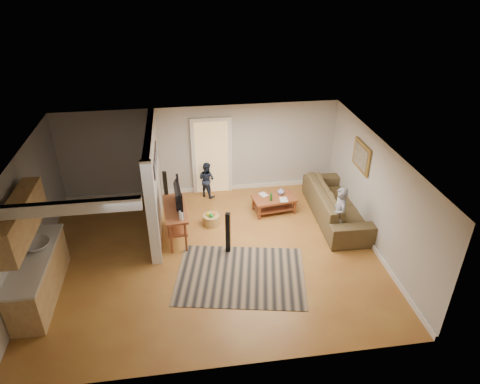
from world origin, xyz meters
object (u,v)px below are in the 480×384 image
at_px(coffee_table, 274,200).
at_px(sofa, 335,218).
at_px(tv_console, 176,211).
at_px(speaker_right, 166,188).
at_px(toy_basket, 211,219).
at_px(child, 336,239).
at_px(toddler, 207,195).
at_px(speaker_left, 228,233).

bearing_deg(coffee_table, sofa, -19.54).
relative_size(sofa, tv_console, 2.06).
height_order(speaker_right, toy_basket, speaker_right).
relative_size(coffee_table, toy_basket, 2.82).
bearing_deg(child, sofa, 160.28).
height_order(speaker_right, toddler, speaker_right).
bearing_deg(child, speaker_left, -88.58).
relative_size(speaker_left, toy_basket, 2.48).
height_order(toy_basket, child, child).
relative_size(speaker_left, child, 0.74).
bearing_deg(toddler, toy_basket, 131.01).
bearing_deg(speaker_left, coffee_table, 65.39).
bearing_deg(speaker_left, toddler, 113.97).
relative_size(speaker_right, toy_basket, 2.39).
distance_m(speaker_right, toddler, 1.26).
relative_size(speaker_left, toddler, 1.00).
relative_size(child, toddler, 1.35).
height_order(sofa, child, child).
relative_size(tv_console, toy_basket, 3.28).
xyz_separation_m(sofa, tv_console, (-4.04, -0.31, 0.76)).
height_order(speaker_left, toy_basket, speaker_left).
bearing_deg(coffee_table, child, -49.76).
xyz_separation_m(sofa, speaker_left, (-2.90, -1.00, 0.51)).
distance_m(sofa, child, 0.94).
xyz_separation_m(toy_basket, child, (2.89, -1.03, -0.15)).
bearing_deg(coffee_table, toy_basket, -166.81).
relative_size(coffee_table, speaker_left, 1.14).
bearing_deg(sofa, speaker_right, 74.94).
distance_m(speaker_right, toy_basket, 1.63).
distance_m(tv_console, speaker_left, 1.35).
relative_size(toy_basket, toddler, 0.40).
bearing_deg(coffee_table, speaker_left, -132.35).
xyz_separation_m(tv_console, toddler, (0.85, 1.91, -0.76)).
height_order(speaker_right, child, speaker_right).
bearing_deg(toddler, sofa, -165.42).
bearing_deg(tv_console, sofa, 0.14).
bearing_deg(sofa, speaker_left, 110.55).
xyz_separation_m(coffee_table, tv_console, (-2.53, -0.84, 0.42)).
bearing_deg(speaker_right, coffee_table, -29.91).
distance_m(sofa, toy_basket, 3.20).
distance_m(speaker_left, child, 2.65).
bearing_deg(sofa, toddler, 64.78).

